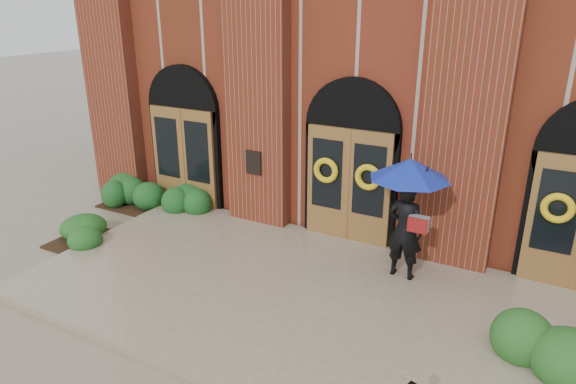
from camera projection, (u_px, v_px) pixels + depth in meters
The scene contains 6 objects.
ground at pixel (288, 302), 9.32m from camera, with size 90.00×90.00×0.00m, color gray.
landing at pixel (292, 295), 9.42m from camera, with size 10.00×5.30×0.15m, color tan.
church_building at pixel (428, 59), 15.32m from camera, with size 16.20×12.53×7.00m.
man_with_umbrella at pixel (408, 196), 9.35m from camera, with size 1.56×1.56×2.36m.
hedge_wall_left at pixel (153, 197), 13.33m from camera, with size 2.70×1.08×0.69m, color #194C1C.
hedge_front_left at pixel (89, 233), 11.51m from camera, with size 1.42×1.22×0.50m, color #1E501B.
Camera 1 is at (3.82, -7.06, 5.15)m, focal length 32.00 mm.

